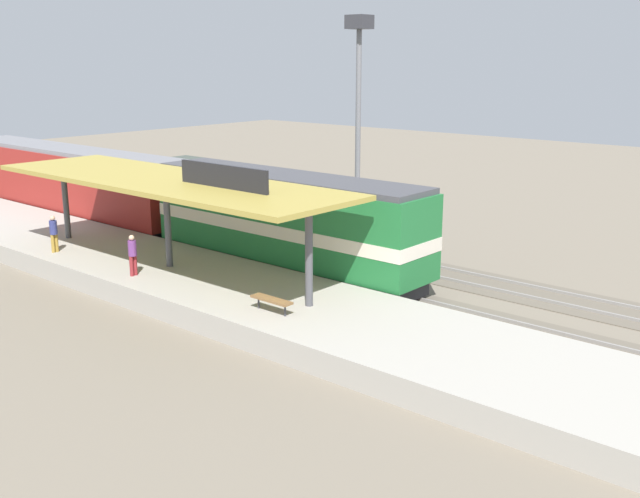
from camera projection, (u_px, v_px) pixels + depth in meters
ground_plane at (277, 256)px, 36.94m from camera, size 120.00×120.00×0.00m
track_near at (248, 264)px, 35.47m from camera, size 3.20×110.00×0.16m
track_far at (312, 246)px, 38.84m from camera, size 3.20×110.00×0.16m
platform at (170, 276)px, 31.99m from camera, size 6.00×44.00×0.90m
station_canopy at (167, 183)px, 30.92m from camera, size 5.20×18.00×4.70m
platform_bench at (272, 300)px, 26.01m from camera, size 0.44×1.70×0.50m
locomotive at (286, 223)px, 33.27m from camera, size 2.93×14.43×4.44m
passenger_carriage_single at (68, 182)px, 44.68m from camera, size 2.90×20.00×4.24m
freight_car at (235, 196)px, 42.00m from camera, size 2.80×12.00×3.54m
light_mast at (359, 81)px, 38.80m from camera, size 1.10×1.10×11.70m
person_waiting at (133, 253)px, 30.28m from camera, size 0.34×0.34×1.71m
person_walking at (54, 232)px, 33.97m from camera, size 0.34×0.34×1.71m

